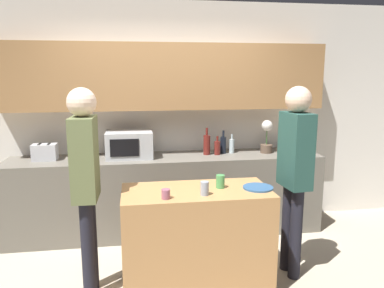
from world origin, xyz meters
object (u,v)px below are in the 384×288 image
(bottle_2, at_px, (223,145))
(cup_0, at_px, (220,181))
(cup_1, at_px, (205,188))
(microwave, at_px, (129,144))
(person_center, at_px, (295,165))
(bottle_3, at_px, (232,146))
(cup_2, at_px, (166,194))
(person_left, at_px, (85,174))
(toaster, at_px, (45,152))
(plate_on_island, at_px, (258,188))
(bottle_0, at_px, (207,144))
(potted_plant, at_px, (267,137))
(bottle_1, at_px, (217,148))

(bottle_2, bearing_deg, cup_0, -104.49)
(cup_1, bearing_deg, cup_0, 44.94)
(microwave, height_order, person_center, person_center)
(bottle_2, xyz_separation_m, bottle_3, (0.11, 0.00, -0.02))
(cup_2, relative_size, person_left, 0.04)
(microwave, distance_m, bottle_3, 1.22)
(microwave, bearing_deg, bottle_2, 2.58)
(cup_0, relative_size, person_center, 0.07)
(bottle_3, bearing_deg, cup_0, -108.90)
(microwave, height_order, toaster, microwave)
(cup_1, bearing_deg, bottle_2, 70.87)
(cup_1, xyz_separation_m, cup_2, (-0.32, -0.05, -0.02))
(plate_on_island, bearing_deg, bottle_0, 99.03)
(bottle_0, distance_m, bottle_3, 0.32)
(potted_plant, relative_size, bottle_1, 1.78)
(plate_on_island, bearing_deg, cup_0, 168.83)
(bottle_3, bearing_deg, person_center, -77.43)
(microwave, xyz_separation_m, cup_2, (0.29, -1.42, -0.14))
(cup_0, height_order, cup_1, cup_0)
(bottle_2, height_order, bottle_3, bottle_2)
(toaster, xyz_separation_m, person_center, (2.41, -1.15, 0.05))
(potted_plant, height_order, bottle_2, potted_plant)
(bottle_1, xyz_separation_m, bottle_3, (0.19, 0.07, 0.00))
(bottle_1, bearing_deg, person_center, -67.90)
(microwave, height_order, potted_plant, potted_plant)
(potted_plant, bearing_deg, microwave, -179.95)
(bottle_3, distance_m, person_left, 2.00)
(bottle_3, relative_size, cup_2, 2.96)
(bottle_0, xyz_separation_m, person_left, (-1.24, -1.21, 0.02))
(person_center, bearing_deg, cup_0, 89.63)
(potted_plant, relative_size, person_left, 0.22)
(bottle_1, distance_m, person_left, 1.81)
(toaster, height_order, potted_plant, potted_plant)
(plate_on_island, distance_m, person_center, 0.43)
(microwave, distance_m, person_center, 1.88)
(toaster, distance_m, person_left, 1.34)
(potted_plant, relative_size, bottle_2, 1.42)
(cup_1, height_order, person_center, person_center)
(potted_plant, bearing_deg, person_left, -148.57)
(bottle_1, bearing_deg, toaster, 179.54)
(microwave, height_order, plate_on_island, microwave)
(microwave, distance_m, potted_plant, 1.63)
(cup_0, distance_m, person_left, 1.13)
(bottle_1, height_order, person_left, person_left)
(bottle_3, xyz_separation_m, cup_1, (-0.60, -1.43, -0.06))
(toaster, distance_m, plate_on_island, 2.39)
(plate_on_island, height_order, person_center, person_center)
(cup_2, bearing_deg, potted_plant, 46.77)
(bottle_3, bearing_deg, bottle_0, -171.96)
(toaster, relative_size, bottle_3, 1.14)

